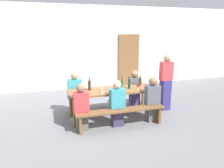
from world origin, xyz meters
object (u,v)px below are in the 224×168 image
(bench_far, at_px, (105,97))
(wine_bottle_1, at_px, (122,85))
(wooden_door, at_px, (129,60))
(seated_guest_near_0, at_px, (81,108))
(tasting_table, at_px, (112,92))
(seated_guest_near_1, at_px, (117,104))
(wine_glass_3, at_px, (102,88))
(wine_glass_1, at_px, (109,85))
(seated_guest_far_1, at_px, (135,90))
(wine_glass_0, at_px, (138,85))
(seated_guest_far_0, at_px, (75,94))
(wine_bottle_2, at_px, (140,81))
(bench_near, at_px, (121,113))
(wine_glass_2, at_px, (115,82))
(standing_host, at_px, (166,83))
(seated_guest_near_2, at_px, (152,100))
(wine_bottle_3, at_px, (129,84))
(wine_bottle_0, at_px, (89,85))

(bench_far, bearing_deg, wine_bottle_1, -68.57)
(wooden_door, relative_size, seated_guest_near_0, 1.91)
(tasting_table, relative_size, seated_guest_near_1, 2.02)
(tasting_table, xyz_separation_m, wine_glass_3, (-0.31, -0.16, 0.19))
(wine_glass_1, xyz_separation_m, seated_guest_far_1, (0.95, 0.53, -0.33))
(wine_glass_0, height_order, seated_guest_far_0, seated_guest_far_0)
(seated_guest_near_0, bearing_deg, wine_bottle_2, -67.08)
(bench_near, height_order, wine_glass_0, wine_glass_0)
(wine_glass_2, relative_size, standing_host, 0.11)
(bench_far, relative_size, seated_guest_near_0, 1.96)
(seated_guest_far_0, bearing_deg, bench_far, 99.66)
(seated_guest_near_2, bearing_deg, bench_near, 99.60)
(wine_bottle_3, distance_m, standing_host, 1.18)
(bench_far, height_order, wine_bottle_3, wine_bottle_3)
(wine_glass_0, xyz_separation_m, standing_host, (1.01, 0.31, -0.09))
(wine_bottle_3, bearing_deg, wine_bottle_2, 29.53)
(bench_near, bearing_deg, standing_host, 25.83)
(wine_glass_1, distance_m, seated_guest_near_0, 1.05)
(seated_guest_near_0, relative_size, seated_guest_far_0, 0.94)
(wine_bottle_1, xyz_separation_m, wine_glass_2, (-0.09, 0.31, 0.01))
(wine_glass_1, distance_m, seated_guest_far_0, 1.02)
(wine_glass_3, distance_m, standing_host, 1.97)
(wooden_door, height_order, tasting_table, wooden_door)
(seated_guest_near_2, bearing_deg, tasting_table, 58.70)
(wooden_door, xyz_separation_m, tasting_table, (-1.80, -3.30, -0.38))
(seated_guest_near_1, bearing_deg, wine_bottle_1, -29.99)
(bench_near, distance_m, seated_guest_near_2, 0.92)
(bench_far, xyz_separation_m, wine_bottle_2, (0.89, -0.47, 0.51))
(seated_guest_far_0, relative_size, seated_guest_far_1, 1.04)
(wine_bottle_1, xyz_separation_m, wine_glass_3, (-0.58, -0.16, 0.00))
(wine_bottle_1, bearing_deg, wine_glass_3, -164.54)
(wine_glass_3, relative_size, seated_guest_far_1, 0.15)
(bench_far, relative_size, seated_guest_far_1, 1.92)
(standing_host, bearing_deg, seated_guest_far_0, -9.74)
(wooden_door, xyz_separation_m, wine_bottle_2, (-0.90, -3.08, -0.19))
(seated_guest_far_0, distance_m, seated_guest_far_1, 1.75)
(wine_bottle_2, height_order, standing_host, standing_host)
(bench_near, distance_m, wine_glass_2, 1.14)
(tasting_table, distance_m, seated_guest_near_1, 0.56)
(standing_host, bearing_deg, tasting_table, 3.69)
(wine_glass_0, relative_size, wine_glass_3, 1.05)
(wine_bottle_0, height_order, wine_glass_0, wine_bottle_0)
(wine_bottle_1, relative_size, wine_glass_0, 1.77)
(wine_glass_1, relative_size, seated_guest_far_0, 0.15)
(wine_bottle_1, distance_m, wine_glass_0, 0.42)
(wine_glass_0, xyz_separation_m, seated_guest_far_1, (0.24, 0.75, -0.33))
(wine_bottle_2, relative_size, wine_glass_2, 1.75)
(bench_near, bearing_deg, wine_bottle_3, 54.95)
(bench_far, height_order, seated_guest_near_1, seated_guest_near_1)
(wine_bottle_2, bearing_deg, wine_glass_2, 172.40)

